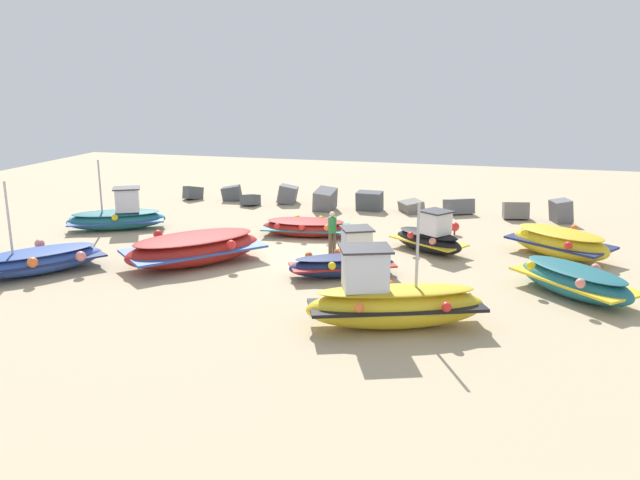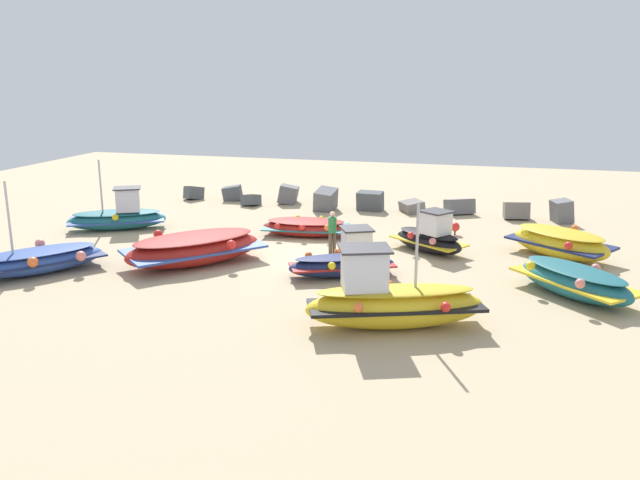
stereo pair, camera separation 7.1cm
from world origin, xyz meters
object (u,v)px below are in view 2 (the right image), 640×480
(person_walking, at_px, (332,229))
(fishing_boat_7, at_px, (344,261))
(mooring_buoy_0, at_px, (455,227))
(fishing_boat_6, at_px, (37,260))
(fishing_boat_2, at_px, (392,301))
(fishing_boat_1, at_px, (194,248))
(fishing_boat_5, at_px, (574,281))
(fishing_boat_4, at_px, (118,217))
(fishing_boat_0, at_px, (306,227))
(fishing_boat_3, at_px, (560,243))
(fishing_boat_8, at_px, (430,238))

(person_walking, bearing_deg, fishing_boat_7, -12.44)
(mooring_buoy_0, bearing_deg, fishing_boat_6, -145.26)
(fishing_boat_2, xyz_separation_m, fishing_boat_7, (-2.32, 4.18, -0.21))
(fishing_boat_1, relative_size, person_walking, 3.20)
(fishing_boat_5, height_order, fishing_boat_6, fishing_boat_6)
(fishing_boat_5, height_order, mooring_buoy_0, fishing_boat_5)
(fishing_boat_5, relative_size, fishing_boat_7, 1.06)
(fishing_boat_2, height_order, person_walking, fishing_boat_2)
(fishing_boat_4, bearing_deg, fishing_boat_0, -21.03)
(fishing_boat_7, xyz_separation_m, mooring_buoy_0, (3.22, 6.99, -0.19))
(person_walking, bearing_deg, fishing_boat_6, -95.73)
(fishing_boat_3, relative_size, person_walking, 2.54)
(fishing_boat_2, bearing_deg, fishing_boat_5, -162.09)
(fishing_boat_1, distance_m, fishing_boat_2, 8.96)
(fishing_boat_8, height_order, person_walking, fishing_boat_8)
(fishing_boat_6, xyz_separation_m, person_walking, (9.27, 5.16, 0.49))
(fishing_boat_3, relative_size, fishing_boat_8, 1.27)
(fishing_boat_7, bearing_deg, fishing_boat_0, 92.98)
(fishing_boat_8, bearing_deg, fishing_boat_4, -144.91)
(fishing_boat_4, bearing_deg, fishing_boat_8, -28.89)
(fishing_boat_8, bearing_deg, fishing_boat_5, -3.94)
(fishing_boat_5, distance_m, fishing_boat_6, 17.94)
(fishing_boat_0, bearing_deg, fishing_boat_1, 56.50)
(fishing_boat_8, distance_m, person_walking, 3.80)
(fishing_boat_0, xyz_separation_m, fishing_boat_8, (5.36, -1.20, 0.19))
(fishing_boat_0, xyz_separation_m, person_walking, (1.79, -2.44, 0.57))
(fishing_boat_0, distance_m, fishing_boat_4, 8.41)
(fishing_boat_4, bearing_deg, mooring_buoy_0, -16.99)
(fishing_boat_1, height_order, fishing_boat_6, fishing_boat_6)
(fishing_boat_1, height_order, fishing_boat_7, fishing_boat_7)
(fishing_boat_1, relative_size, fishing_boat_7, 1.36)
(fishing_boat_2, height_order, mooring_buoy_0, fishing_boat_2)
(fishing_boat_0, height_order, mooring_buoy_0, fishing_boat_0)
(person_walking, bearing_deg, fishing_boat_5, 36.71)
(fishing_boat_5, distance_m, fishing_boat_7, 7.39)
(person_walking, bearing_deg, mooring_buoy_0, 99.75)
(fishing_boat_6, distance_m, fishing_boat_8, 14.36)
(fishing_boat_7, bearing_deg, mooring_buoy_0, 38.88)
(fishing_boat_8, bearing_deg, mooring_buoy_0, 111.56)
(fishing_boat_7, bearing_deg, fishing_boat_4, 133.60)
(fishing_boat_1, height_order, person_walking, person_walking)
(fishing_boat_1, bearing_deg, fishing_boat_7, -49.01)
(fishing_boat_2, xyz_separation_m, person_walking, (-3.44, 6.90, 0.20))
(fishing_boat_0, height_order, person_walking, person_walking)
(fishing_boat_4, height_order, fishing_boat_7, fishing_boat_4)
(fishing_boat_5, distance_m, fishing_boat_8, 6.41)
(fishing_boat_5, relative_size, fishing_boat_6, 0.88)
(fishing_boat_1, xyz_separation_m, fishing_boat_8, (8.06, 3.95, -0.02))
(fishing_boat_5, bearing_deg, person_walking, 27.67)
(mooring_buoy_0, bearing_deg, fishing_boat_3, -31.51)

